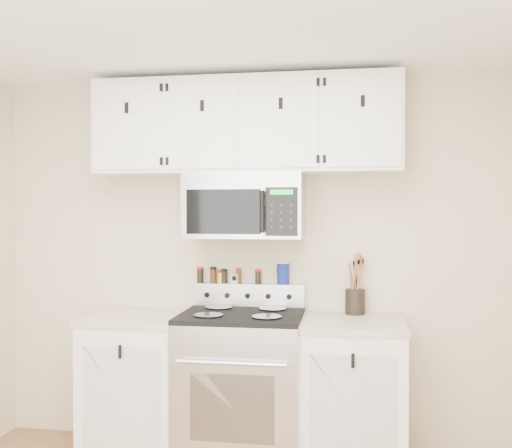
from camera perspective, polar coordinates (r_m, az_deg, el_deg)
The scene contains 16 objects.
back_wall at distance 3.92m, azimuth -0.64°, elevation -3.76°, with size 3.50×0.01×2.50m, color beige.
range at distance 3.76m, azimuth -1.44°, elevation -15.84°, with size 0.76×0.65×1.10m.
base_cabinet_left at distance 3.96m, azimuth -11.63°, elevation -15.36°, with size 0.64×0.62×0.92m.
base_cabinet_right at distance 3.73m, azimuth 9.55°, elevation -16.37°, with size 0.64×0.62×0.92m.
microwave at distance 3.72m, azimuth -1.10°, elevation 1.84°, with size 0.76×0.44×0.42m.
upper_cabinets at distance 3.79m, azimuth -1.05°, elevation 9.72°, with size 2.00×0.35×0.62m.
utensil_crock at distance 3.82m, azimuth 9.88°, elevation -7.45°, with size 0.13×0.13×0.38m.
kitchen_timer at distance 3.92m, azimuth -2.12°, elevation -5.48°, with size 0.06×0.05×0.07m, color silver.
salt_canister at distance 3.86m, azimuth 2.72°, elevation -4.92°, with size 0.08×0.08×0.15m.
spice_jar_0 at distance 3.97m, azimuth -5.61°, elevation -5.09°, with size 0.05×0.05×0.11m.
spice_jar_1 at distance 3.95m, azimuth -4.30°, elevation -5.09°, with size 0.04×0.04×0.11m.
spice_jar_2 at distance 3.94m, azimuth -3.58°, elevation -5.27°, with size 0.04×0.04×0.09m.
spice_jar_3 at distance 3.93m, azimuth -3.21°, elevation -5.22°, with size 0.04×0.04×0.10m.
spice_jar_4 at distance 3.91m, azimuth -1.77°, elevation -5.21°, with size 0.04×0.04×0.10m.
spice_jar_5 at distance 3.89m, azimuth 0.20°, elevation -5.28°, with size 0.04×0.04×0.10m.
spice_jar_6 at distance 3.87m, azimuth 2.36°, elevation -5.33°, with size 0.04×0.04×0.10m.
Camera 1 is at (0.63, -2.11, 1.58)m, focal length 40.00 mm.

